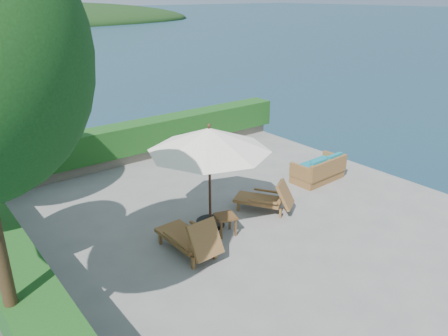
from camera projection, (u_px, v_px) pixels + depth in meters
ground at (233, 217)px, 11.81m from camera, size 12.00×12.00×0.00m
foundation at (233, 265)px, 12.39m from camera, size 12.00×12.00×3.00m
ocean at (233, 306)px, 12.93m from camera, size 600.00×600.00×0.00m
offshore_island at (2, 24)px, 129.62m from camera, size 126.00×57.60×12.60m
planter_wall_far at (136, 155)px, 15.84m from camera, size 12.00×0.60×0.36m
planter_wall_left at (12, 292)px, 8.55m from camera, size 0.60×12.00×0.36m
hedge_far at (135, 137)px, 15.59m from camera, size 12.40×0.90×1.00m
hedge_left at (6, 264)px, 8.30m from camera, size 0.90×12.40×1.00m
patio_umbrella at (209, 141)px, 10.55m from camera, size 3.27×3.27×2.74m
lounge_left at (191, 238)px, 9.98m from camera, size 0.85×1.80×1.03m
lounge_right at (267, 198)px, 12.00m from camera, size 1.41×1.71×0.92m
side_table at (226, 219)px, 10.83m from camera, size 0.60×0.60×0.52m
wicker_loveseat at (319, 171)px, 13.98m from camera, size 1.81×0.98×0.87m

